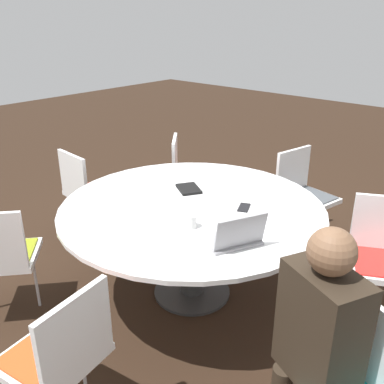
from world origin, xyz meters
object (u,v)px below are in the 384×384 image
(chair_5, at_px, (0,252))
(laptop, at_px, (235,237))
(chair_1, at_px, (384,251))
(chair_3, at_px, (188,172))
(spiral_notebook, at_px, (189,189))
(handbag, at_px, (261,204))
(chair_2, at_px, (302,189))
(cell_phone, at_px, (244,207))
(chair_6, at_px, (60,350))
(chair_4, at_px, (87,187))
(coffee_cup, at_px, (190,221))
(person_0, at_px, (317,333))

(chair_5, distance_m, laptop, 1.58)
(chair_1, distance_m, chair_3, 2.03)
(spiral_notebook, bearing_deg, handbag, -174.01)
(chair_2, distance_m, cell_phone, 1.12)
(laptop, bearing_deg, chair_6, 10.27)
(chair_1, bearing_deg, laptop, 30.40)
(chair_2, xyz_separation_m, cell_phone, (1.09, 0.11, 0.23))
(chair_4, distance_m, coffee_cup, 1.56)
(chair_4, relative_size, spiral_notebook, 3.29)
(chair_4, bearing_deg, chair_6, -34.78)
(chair_1, bearing_deg, chair_2, -61.68)
(chair_3, xyz_separation_m, spiral_notebook, (0.76, 0.69, 0.24))
(chair_6, xyz_separation_m, handbag, (-2.72, -0.63, -0.36))
(chair_3, relative_size, spiral_notebook, 3.29)
(handbag, bearing_deg, spiral_notebook, 5.99)
(chair_2, relative_size, spiral_notebook, 3.29)
(chair_3, bearing_deg, cell_phone, 17.61)
(chair_3, height_order, chair_6, same)
(chair_1, relative_size, laptop, 2.19)
(person_0, relative_size, cell_phone, 7.65)
(cell_phone, bearing_deg, chair_5, -41.34)
(person_0, bearing_deg, chair_4, 10.90)
(handbag, bearing_deg, chair_2, 72.54)
(coffee_cup, bearing_deg, cell_phone, 168.87)
(chair_6, distance_m, coffee_cup, 1.05)
(laptop, height_order, handbag, laptop)
(chair_3, bearing_deg, laptop, 9.95)
(chair_1, xyz_separation_m, person_0, (1.25, 0.12, 0.20))
(person_0, height_order, spiral_notebook, person_0)
(chair_1, height_order, chair_2, same)
(chair_4, distance_m, chair_6, 2.06)
(chair_6, distance_m, handbag, 2.81)
(chair_1, relative_size, coffee_cup, 10.15)
(chair_1, bearing_deg, handbag, -56.40)
(chair_3, relative_size, chair_5, 1.00)
(person_0, distance_m, cell_phone, 1.22)
(chair_1, bearing_deg, person_0, 67.22)
(chair_1, relative_size, chair_3, 1.00)
(chair_6, height_order, laptop, laptop)
(handbag, bearing_deg, laptop, 27.44)
(chair_1, relative_size, person_0, 0.71)
(handbag, bearing_deg, chair_4, -34.30)
(laptop, height_order, spiral_notebook, laptop)
(chair_5, relative_size, person_0, 0.71)
(laptop, relative_size, coffee_cup, 4.64)
(laptop, xyz_separation_m, spiral_notebook, (-0.44, -0.75, -0.04))
(coffee_cup, bearing_deg, person_0, 72.44)
(chair_2, height_order, cell_phone, chair_2)
(chair_4, bearing_deg, chair_3, 70.44)
(chair_2, bearing_deg, chair_1, 67.64)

